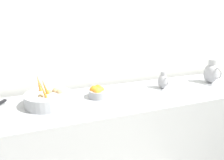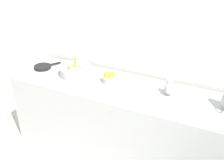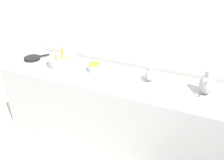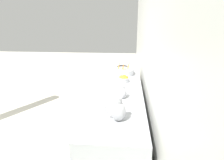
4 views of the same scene
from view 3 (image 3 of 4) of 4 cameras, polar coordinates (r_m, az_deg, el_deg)
tile_wall_left at (r=2.65m, az=15.24°, el=14.52°), size 0.10×8.86×3.00m
prep_counter at (r=2.81m, az=0.62°, el=-7.45°), size 0.69×2.76×0.89m
vegetable_colander at (r=2.93m, az=-12.05°, el=4.70°), size 0.37×0.37×0.24m
orange_bowl at (r=2.73m, az=-4.52°, el=3.39°), size 0.18×0.18×0.11m
metal_pitcher_tall at (r=2.39m, az=22.57°, el=-0.89°), size 0.21×0.15×0.25m
metal_pitcher_short at (r=2.49m, az=9.34°, el=1.26°), size 0.15×0.10×0.17m
skillet_on_counter at (r=3.20m, az=-19.11°, el=5.14°), size 0.30×0.24×0.03m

